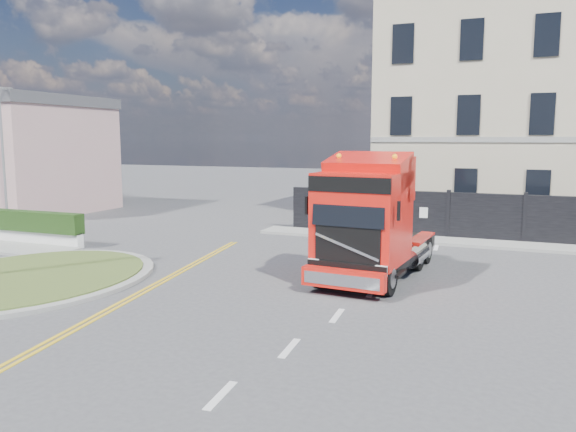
% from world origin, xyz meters
% --- Properties ---
extents(ground, '(120.00, 120.00, 0.00)m').
position_xyz_m(ground, '(0.00, 0.00, 0.00)').
color(ground, '#424244').
rests_on(ground, ground).
extents(traffic_island, '(6.80, 6.80, 0.17)m').
position_xyz_m(traffic_island, '(-7.00, -3.00, 0.08)').
color(traffic_island, gray).
rests_on(traffic_island, ground).
extents(hedge_wall, '(8.00, 0.55, 1.35)m').
position_xyz_m(hedge_wall, '(-13.00, 1.50, 0.74)').
color(hedge_wall, silver).
rests_on(hedge_wall, ground).
extents(seaside_bldg_pink, '(8.00, 8.00, 6.00)m').
position_xyz_m(seaside_bldg_pink, '(-20.00, 9.00, 3.00)').
color(seaside_bldg_pink, '#BE9994').
rests_on(seaside_bldg_pink, ground).
extents(hoarding_fence, '(18.80, 0.25, 2.00)m').
position_xyz_m(hoarding_fence, '(6.55, 9.00, 1.00)').
color(hoarding_fence, black).
rests_on(hoarding_fence, ground).
extents(georgian_building, '(12.30, 10.30, 12.80)m').
position_xyz_m(georgian_building, '(6.00, 16.50, 5.77)').
color(georgian_building, '#BCB195').
rests_on(georgian_building, ground).
extents(pavement_far, '(20.00, 1.60, 0.12)m').
position_xyz_m(pavement_far, '(6.00, 8.10, 0.06)').
color(pavement_far, gray).
rests_on(pavement_far, ground).
extents(truck, '(2.82, 6.39, 3.73)m').
position_xyz_m(truck, '(2.53, 0.84, 1.67)').
color(truck, black).
rests_on(truck, ground).
extents(lamppost_slim, '(0.28, 0.55, 6.73)m').
position_xyz_m(lamppost_slim, '(-16.13, 4.48, 3.97)').
color(lamppost_slim, slate).
rests_on(lamppost_slim, ground).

